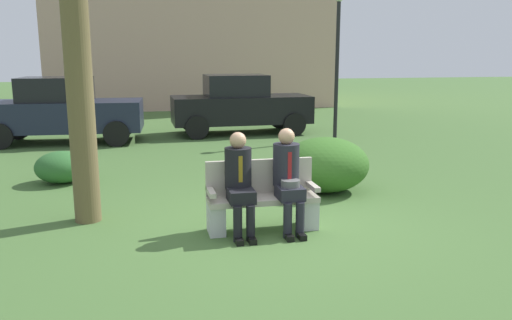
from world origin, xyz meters
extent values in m
plane|color=#456933|center=(0.00, 0.00, 0.00)|extent=(80.00, 80.00, 0.00)
cube|color=#B7AD9E|center=(-0.24, -0.06, 0.42)|extent=(1.42, 0.44, 0.07)
cube|color=#B7AD9E|center=(-0.24, 0.13, 0.68)|extent=(1.42, 0.06, 0.45)
cube|color=#B7AD9E|center=(-0.91, -0.06, 0.55)|extent=(0.08, 0.44, 0.06)
cube|color=#B7AD9E|center=(0.43, -0.06, 0.55)|extent=(0.08, 0.44, 0.06)
cube|color=silver|center=(-0.85, -0.06, 0.19)|extent=(0.20, 0.37, 0.38)
cube|color=silver|center=(0.37, -0.06, 0.19)|extent=(0.20, 0.37, 0.38)
cube|color=black|center=(-0.56, -0.23, 0.53)|extent=(0.32, 0.38, 0.16)
cylinder|color=black|center=(-0.64, -0.42, 0.23)|extent=(0.11, 0.11, 0.45)
cylinder|color=black|center=(-0.48, -0.42, 0.23)|extent=(0.11, 0.11, 0.45)
cube|color=black|center=(-0.64, -0.48, 0.04)|extent=(0.09, 0.22, 0.07)
cube|color=black|center=(-0.48, -0.48, 0.04)|extent=(0.09, 0.22, 0.07)
cylinder|color=black|center=(-0.56, -0.04, 0.84)|extent=(0.34, 0.34, 0.52)
cube|color=olive|center=(-0.56, -0.21, 0.86)|extent=(0.05, 0.01, 0.33)
sphere|color=tan|center=(-0.56, -0.04, 1.19)|extent=(0.21, 0.21, 0.21)
cube|color=#23232D|center=(0.07, -0.23, 0.53)|extent=(0.32, 0.38, 0.16)
cylinder|color=#23232D|center=(-0.01, -0.42, 0.23)|extent=(0.11, 0.11, 0.45)
cylinder|color=#23232D|center=(0.15, -0.42, 0.23)|extent=(0.11, 0.11, 0.45)
cube|color=black|center=(-0.01, -0.48, 0.04)|extent=(0.09, 0.22, 0.07)
cube|color=black|center=(0.15, -0.48, 0.04)|extent=(0.09, 0.22, 0.07)
cylinder|color=#23232D|center=(0.07, -0.04, 0.85)|extent=(0.34, 0.34, 0.55)
cube|color=maroon|center=(0.07, -0.21, 0.87)|extent=(0.05, 0.01, 0.35)
sphere|color=tan|center=(0.07, -0.04, 1.22)|extent=(0.21, 0.21, 0.21)
cylinder|color=#595959|center=(0.07, -0.25, 0.66)|extent=(0.24, 0.24, 0.09)
cylinder|color=brown|center=(-2.50, 0.83, 2.49)|extent=(0.35, 0.35, 4.99)
ellipsoid|color=#30662E|center=(-3.16, 3.16, 0.28)|extent=(0.91, 0.84, 0.57)
ellipsoid|color=#376924|center=(1.22, 1.60, 0.45)|extent=(1.45, 1.33, 0.91)
cube|color=#1E2338|center=(-3.67, 7.62, 0.70)|extent=(3.99, 1.81, 0.76)
cube|color=black|center=(-3.82, 7.63, 1.38)|extent=(1.78, 1.47, 0.60)
cylinder|color=black|center=(-2.26, 8.31, 0.32)|extent=(0.65, 0.18, 0.64)
cylinder|color=black|center=(-2.36, 6.75, 0.32)|extent=(0.65, 0.18, 0.64)
cylinder|color=black|center=(-4.98, 8.49, 0.32)|extent=(0.65, 0.18, 0.64)
cube|color=black|center=(1.06, 8.20, 0.70)|extent=(3.92, 1.61, 0.76)
cube|color=black|center=(0.91, 8.20, 1.38)|extent=(1.72, 1.38, 0.60)
cylinder|color=black|center=(2.42, 9.00, 0.32)|extent=(0.64, 0.15, 0.64)
cylinder|color=black|center=(2.44, 7.44, 0.32)|extent=(0.64, 0.15, 0.64)
cylinder|color=black|center=(-0.31, 8.96, 0.32)|extent=(0.64, 0.15, 0.64)
cylinder|color=black|center=(-0.29, 7.40, 0.32)|extent=(0.64, 0.15, 0.64)
cylinder|color=black|center=(3.29, 6.52, 1.78)|extent=(0.10, 0.10, 3.55)
camera|label=1|loc=(-1.71, -6.29, 2.25)|focal=36.14mm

